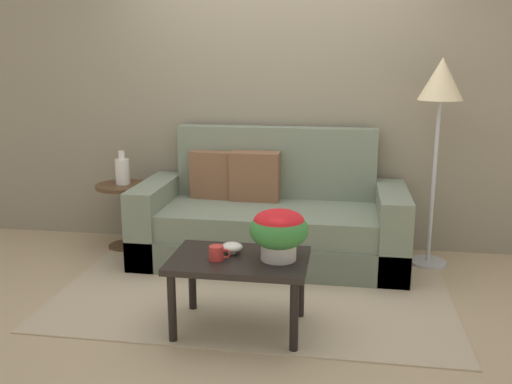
# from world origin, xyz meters

# --- Properties ---
(ground_plane) EXTENTS (14.00, 14.00, 0.00)m
(ground_plane) POSITION_xyz_m (0.00, 0.00, 0.00)
(ground_plane) COLOR tan
(wall_back) EXTENTS (6.40, 0.12, 2.67)m
(wall_back) POSITION_xyz_m (0.00, 1.13, 1.33)
(wall_back) COLOR gray
(wall_back) RESTS_ON ground
(area_rug) EXTENTS (2.74, 1.67, 0.01)m
(area_rug) POSITION_xyz_m (0.00, -0.06, 0.01)
(area_rug) COLOR tan
(area_rug) RESTS_ON ground
(couch) EXTENTS (2.15, 0.90, 1.06)m
(couch) POSITION_xyz_m (0.01, 0.64, 0.33)
(couch) COLOR #626B59
(couch) RESTS_ON ground
(coffee_table) EXTENTS (0.82, 0.55, 0.47)m
(coffee_table) POSITION_xyz_m (-0.00, -0.62, 0.40)
(coffee_table) COLOR black
(coffee_table) RESTS_ON ground
(side_table) EXTENTS (0.46, 0.46, 0.57)m
(side_table) POSITION_xyz_m (-1.28, 0.73, 0.39)
(side_table) COLOR #4C331E
(side_table) RESTS_ON ground
(floor_lamp) EXTENTS (0.34, 0.34, 1.64)m
(floor_lamp) POSITION_xyz_m (1.30, 0.72, 1.36)
(floor_lamp) COLOR #B2B2B7
(floor_lamp) RESTS_ON ground
(potted_plant) EXTENTS (0.35, 0.35, 0.30)m
(potted_plant) POSITION_xyz_m (0.24, -0.61, 0.65)
(potted_plant) COLOR #B7B2A8
(potted_plant) RESTS_ON coffee_table
(coffee_mug) EXTENTS (0.13, 0.09, 0.09)m
(coffee_mug) POSITION_xyz_m (-0.12, -0.68, 0.51)
(coffee_mug) COLOR red
(coffee_mug) RESTS_ON coffee_table
(snack_bowl) EXTENTS (0.13, 0.13, 0.07)m
(snack_bowl) POSITION_xyz_m (-0.06, -0.55, 0.50)
(snack_bowl) COLOR silver
(snack_bowl) RESTS_ON coffee_table
(table_vase) EXTENTS (0.12, 0.12, 0.29)m
(table_vase) POSITION_xyz_m (-1.28, 0.74, 0.69)
(table_vase) COLOR silver
(table_vase) RESTS_ON side_table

